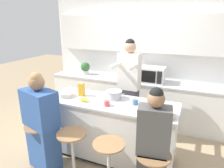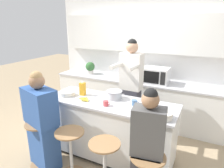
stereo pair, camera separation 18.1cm
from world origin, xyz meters
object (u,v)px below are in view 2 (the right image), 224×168
person_seated_near (147,156)px  coffee_cup_near (134,103)px  person_wrapped_blanket (42,124)px  cooking_pot (114,95)px  banana_bunch (85,99)px  juice_carton (83,89)px  kitchen_island (110,129)px  person_cooking (131,91)px  fruit_bowl (163,115)px  potted_plant (90,67)px  coffee_cup_far (106,103)px  bar_stool_center_left (71,152)px  bar_stool_center_right (105,165)px  bar_stool_leftmost (41,142)px  microwave (156,75)px

person_seated_near → coffee_cup_near: size_ratio=13.03×
person_wrapped_blanket → cooking_pot: 1.12m
banana_bunch → juice_carton: juice_carton is taller
person_wrapped_blanket → kitchen_island: bearing=56.0°
person_cooking → fruit_bowl: person_cooking is taller
person_wrapped_blanket → potted_plant: size_ratio=5.19×
person_seated_near → cooking_pot: bearing=126.8°
fruit_bowl → coffee_cup_far: size_ratio=2.18×
kitchen_island → cooking_pot: cooking_pot is taller
bar_stool_center_left → banana_bunch: size_ratio=3.85×
person_wrapped_blanket → coffee_cup_near: bearing=46.7°
kitchen_island → bar_stool_center_right: kitchen_island is taller
person_seated_near → potted_plant: 2.83m
person_seated_near → potted_plant: size_ratio=5.16×
bar_stool_leftmost → juice_carton: (0.28, 0.70, 0.64)m
bar_stool_center_right → person_seated_near: (0.50, 0.04, 0.27)m
bar_stool_center_left → coffee_cup_far: 0.80m
person_seated_near → banana_bunch: (-1.12, 0.48, 0.29)m
bar_stool_center_right → potted_plant: size_ratio=2.49×
microwave → potted_plant: microwave is taller
bar_stool_center_right → banana_bunch: bearing=139.9°
kitchen_island → coffee_cup_far: 0.52m
kitchen_island → cooking_pot: bearing=85.2°
bar_stool_leftmost → banana_bunch: (0.44, 0.50, 0.57)m
fruit_bowl → microwave: size_ratio=0.48×
bar_stool_center_right → person_seated_near: size_ratio=0.48×
bar_stool_center_right → cooking_pot: 1.03m
microwave → bar_stool_center_left: bearing=-106.8°
kitchen_island → potted_plant: 1.91m
person_cooking → person_seated_near: 1.47m
person_seated_near → fruit_bowl: person_seated_near is taller
banana_bunch → microwave: microwave is taller
bar_stool_leftmost → banana_bunch: size_ratio=3.85×
bar_stool_center_left → potted_plant: potted_plant is taller
kitchen_island → person_seated_near: bearing=-39.1°
kitchen_island → microwave: (0.33, 1.33, 0.58)m
fruit_bowl → microwave: 1.61m
bar_stool_leftmost → bar_stool_center_right: 1.05m
coffee_cup_near → potted_plant: size_ratio=0.40×
bar_stool_leftmost → bar_stool_center_left: bearing=0.8°
coffee_cup_far → juice_carton: juice_carton is taller
person_wrapped_blanket → coffee_cup_far: size_ratio=13.30×
banana_bunch → potted_plant: 1.74m
fruit_bowl → banana_bunch: (-1.17, 0.06, -0.02)m
microwave → coffee_cup_far: bearing=-101.7°
person_cooking → coffee_cup_far: size_ratio=16.52×
person_seated_near → potted_plant: bearing=126.4°
kitchen_island → juice_carton: 0.76m
bar_stool_center_right → person_wrapped_blanket: bearing=177.9°
bar_stool_center_right → coffee_cup_far: coffee_cup_far is taller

